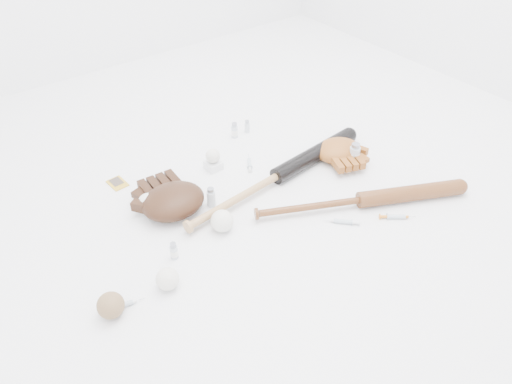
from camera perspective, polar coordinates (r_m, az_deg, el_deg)
bat_dark at (r=2.01m, az=2.48°, el=1.87°), size 0.96×0.16×0.07m
bat_wood at (r=1.94m, az=11.89°, el=-0.90°), size 0.81×0.43×0.06m
glove_dark at (r=1.89m, az=-9.45°, el=-0.99°), size 0.30×0.30×0.10m
glove_tan at (r=2.18m, az=9.39°, el=4.75°), size 0.30×0.30×0.09m
trading_card at (r=2.10m, az=-15.55°, el=0.96°), size 0.07×0.09×0.00m
pedestal at (r=2.11m, az=-4.89°, el=3.06°), size 0.06×0.06×0.04m
baseball_on_pedestal at (r=2.08m, az=-4.96°, el=4.13°), size 0.06×0.06×0.06m
baseball_left at (r=1.63m, az=-10.09°, el=-9.75°), size 0.07×0.07×0.07m
baseball_upper at (r=1.91m, az=-12.17°, el=-1.30°), size 0.08×0.08×0.08m
baseball_mid at (r=1.79m, az=-3.90°, el=-3.32°), size 0.08×0.08×0.08m
baseball_aged at (r=1.59m, az=-16.27°, el=-12.33°), size 0.08×0.08×0.08m
syringe_0 at (r=1.63m, az=-14.97°, el=-12.38°), size 0.14×0.05×0.02m
syringe_1 at (r=1.86m, az=9.90°, el=-3.34°), size 0.12×0.12×0.02m
syringe_2 at (r=2.13m, az=-0.76°, el=3.31°), size 0.10×0.13×0.02m
syringe_3 at (r=1.93m, az=15.73°, el=-2.73°), size 0.13×0.11×0.02m
vial_0 at (r=2.33m, az=-1.02°, el=7.51°), size 0.02×0.02×0.06m
vial_1 at (r=2.30m, az=-2.47°, el=7.08°), size 0.03×0.03×0.07m
vial_2 at (r=1.90m, az=-5.16°, el=-0.57°), size 0.03×0.03×0.08m
vial_3 at (r=2.14m, az=11.19°, el=4.24°), size 0.04×0.04×0.10m
vial_4 at (r=1.72m, az=-9.37°, el=-6.63°), size 0.03×0.03×0.07m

